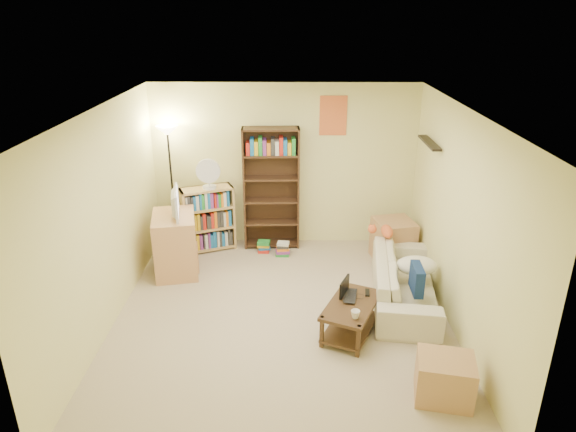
% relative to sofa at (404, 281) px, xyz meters
% --- Properties ---
extents(room, '(4.50, 4.54, 2.52)m').
position_rel_sofa_xyz_m(room, '(-1.55, -0.42, 1.34)').
color(room, '#C0AA90').
rests_on(room, ground).
extents(sofa, '(2.10, 1.22, 0.56)m').
position_rel_sofa_xyz_m(sofa, '(0.00, 0.00, 0.00)').
color(sofa, beige).
rests_on(sofa, ground).
extents(navy_pillow, '(0.12, 0.37, 0.33)m').
position_rel_sofa_xyz_m(navy_pillow, '(0.04, -0.42, 0.25)').
color(navy_pillow, navy).
rests_on(navy_pillow, sofa).
extents(cream_blanket, '(0.51, 0.37, 0.22)m').
position_rel_sofa_xyz_m(cream_blanket, '(0.14, 0.03, 0.20)').
color(cream_blanket, white).
rests_on(cream_blanket, sofa).
extents(tabby_cat, '(0.44, 0.20, 0.15)m').
position_rel_sofa_xyz_m(tabby_cat, '(-0.15, 0.76, 0.35)').
color(tabby_cat, orange).
rests_on(tabby_cat, sofa).
extents(coffee_table, '(0.80, 1.00, 0.39)m').
position_rel_sofa_xyz_m(coffee_table, '(-0.75, -0.74, -0.03)').
color(coffee_table, '#462F1A').
rests_on(coffee_table, ground).
extents(laptop, '(0.42, 0.35, 0.03)m').
position_rel_sofa_xyz_m(laptop, '(-0.71, -0.61, 0.12)').
color(laptop, black).
rests_on(laptop, coffee_table).
extents(laptop_screen, '(0.13, 0.27, 0.20)m').
position_rel_sofa_xyz_m(laptop_screen, '(-0.82, -0.56, 0.23)').
color(laptop_screen, white).
rests_on(laptop_screen, laptop).
extents(mug, '(0.20, 0.20, 0.09)m').
position_rel_sofa_xyz_m(mug, '(-0.75, -1.03, 0.16)').
color(mug, white).
rests_on(mug, coffee_table).
extents(tv_remote, '(0.07, 0.16, 0.02)m').
position_rel_sofa_xyz_m(tv_remote, '(-0.55, -0.51, 0.12)').
color(tv_remote, black).
rests_on(tv_remote, coffee_table).
extents(tv_stand, '(0.71, 0.89, 0.85)m').
position_rel_sofa_xyz_m(tv_stand, '(-3.06, 0.75, 0.15)').
color(tv_stand, tan).
rests_on(tv_stand, ground).
extents(television, '(0.68, 0.34, 0.37)m').
position_rel_sofa_xyz_m(television, '(-3.06, 0.75, 0.76)').
color(television, black).
rests_on(television, tv_stand).
extents(tall_bookshelf, '(0.86, 0.32, 1.88)m').
position_rel_sofa_xyz_m(tall_bookshelf, '(-1.75, 1.63, 0.71)').
color(tall_bookshelf, '#472E1B').
rests_on(tall_bookshelf, ground).
extents(short_bookshelf, '(0.84, 0.59, 1.00)m').
position_rel_sofa_xyz_m(short_bookshelf, '(-2.71, 1.49, 0.22)').
color(short_bookshelf, tan).
rests_on(short_bookshelf, ground).
extents(desk_fan, '(0.36, 0.20, 0.46)m').
position_rel_sofa_xyz_m(desk_fan, '(-2.66, 1.44, 0.96)').
color(desk_fan, silver).
rests_on(desk_fan, short_bookshelf).
extents(floor_lamp, '(0.32, 0.32, 1.91)m').
position_rel_sofa_xyz_m(floor_lamp, '(-3.25, 1.63, 1.24)').
color(floor_lamp, black).
rests_on(floor_lamp, ground).
extents(side_table, '(0.64, 0.64, 0.62)m').
position_rel_sofa_xyz_m(side_table, '(0.06, 1.16, 0.03)').
color(side_table, tan).
rests_on(side_table, ground).
extents(end_cabinet, '(0.60, 0.53, 0.44)m').
position_rel_sofa_xyz_m(end_cabinet, '(0.03, -1.79, -0.06)').
color(end_cabinet, tan).
rests_on(end_cabinet, ground).
extents(book_stacks, '(0.50, 0.28, 0.21)m').
position_rel_sofa_xyz_m(book_stacks, '(-1.70, 1.33, -0.18)').
color(book_stacks, red).
rests_on(book_stacks, ground).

